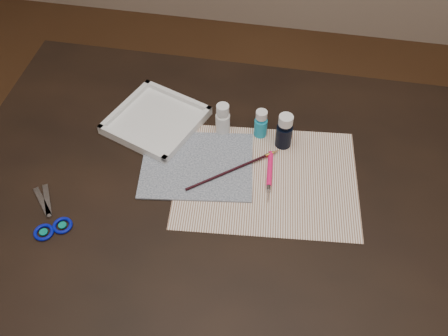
% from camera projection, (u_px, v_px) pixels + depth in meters
% --- Properties ---
extents(ground, '(3.50, 3.50, 0.02)m').
position_uv_depth(ground, '(224.00, 313.00, 1.78)').
color(ground, '#422614').
rests_on(ground, ground).
extents(table, '(1.30, 0.90, 0.75)m').
position_uv_depth(table, '(224.00, 259.00, 1.48)').
color(table, black).
rests_on(table, ground).
extents(paper, '(0.46, 0.37, 0.00)m').
position_uv_depth(paper, '(266.00, 178.00, 1.20)').
color(paper, white).
rests_on(paper, table).
extents(canvas, '(0.30, 0.25, 0.00)m').
position_uv_depth(canvas, '(197.00, 165.00, 1.22)').
color(canvas, '#152239').
rests_on(canvas, paper).
extents(paint_bottle_white, '(0.04, 0.04, 0.09)m').
position_uv_depth(paint_bottle_white, '(223.00, 119.00, 1.27)').
color(paint_bottle_white, white).
rests_on(paint_bottle_white, table).
extents(paint_bottle_cyan, '(0.03, 0.03, 0.08)m').
position_uv_depth(paint_bottle_cyan, '(261.00, 123.00, 1.26)').
color(paint_bottle_cyan, '#1BA0C7').
rests_on(paint_bottle_cyan, table).
extents(paint_bottle_navy, '(0.05, 0.05, 0.10)m').
position_uv_depth(paint_bottle_navy, '(284.00, 131.00, 1.23)').
color(paint_bottle_navy, black).
rests_on(paint_bottle_navy, table).
extents(paintbrush, '(0.21, 0.17, 0.01)m').
position_uv_depth(paintbrush, '(235.00, 169.00, 1.21)').
color(paintbrush, black).
rests_on(paintbrush, canvas).
extents(craft_knife, '(0.02, 0.16, 0.01)m').
position_uv_depth(craft_knife, '(269.00, 177.00, 1.19)').
color(craft_knife, '#FF1362').
rests_on(craft_knife, paper).
extents(scissors, '(0.18, 0.19, 0.01)m').
position_uv_depth(scissors, '(45.00, 212.00, 1.13)').
color(scissors, silver).
rests_on(scissors, table).
extents(palette_tray, '(0.28, 0.28, 0.03)m').
position_uv_depth(palette_tray, '(156.00, 120.00, 1.31)').
color(palette_tray, white).
rests_on(palette_tray, table).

